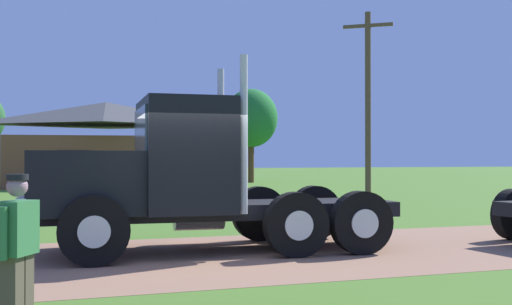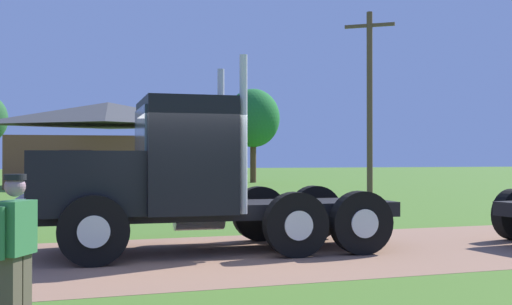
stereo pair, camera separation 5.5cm
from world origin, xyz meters
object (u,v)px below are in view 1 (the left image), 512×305
object	(u,v)px
utility_pole_far	(368,99)
visitor_standing_near	(17,247)
shed_building	(106,145)
truck_foreground_white	(174,181)

from	to	relation	value
utility_pole_far	visitor_standing_near	bearing A→B (deg)	-127.56
visitor_standing_near	shed_building	distance (m)	33.78
truck_foreground_white	visitor_standing_near	xyz separation A→B (m)	(-2.56, -4.79, -0.47)
truck_foreground_white	visitor_standing_near	world-z (taller)	truck_foreground_white
truck_foreground_white	utility_pole_far	xyz separation A→B (m)	(11.39, 13.36, 3.05)
truck_foreground_white	utility_pole_far	size ratio (longest dim) A/B	0.85
shed_building	utility_pole_far	distance (m)	18.35
shed_building	utility_pole_far	size ratio (longest dim) A/B	1.52
shed_building	utility_pole_far	xyz separation A→B (m)	(9.90, -15.35, 1.82)
truck_foreground_white	visitor_standing_near	bearing A→B (deg)	-118.18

